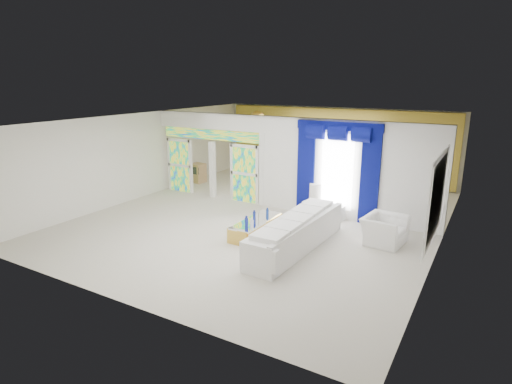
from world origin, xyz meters
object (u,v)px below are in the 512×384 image
Objects in this scene: console_table at (324,210)px; grand_piano at (279,171)px; armchair at (384,230)px; coffee_table at (256,228)px; white_sofa at (297,235)px.

grand_piano reaches higher than console_table.
armchair is 7.05m from grand_piano.
console_table is at bearing -47.03° from grand_piano.
coffee_table is 1.00× the size of grand_piano.
armchair reaches higher than coffee_table.
grand_piano is at bearing 123.39° from white_sofa.
white_sofa is at bearing -60.63° from grand_piano.
grand_piano reaches higher than armchair.
white_sofa is 1.39m from coffee_table.
console_table is at bearing 66.25° from coffee_table.
white_sofa is at bearing -12.53° from coffee_table.
white_sofa is 2.07× the size of coffee_table.
armchair is (3.17, 1.16, 0.15)m from coffee_table.
white_sofa is 6.99m from grand_piano.
coffee_table is 2.59m from console_table.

